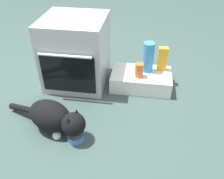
% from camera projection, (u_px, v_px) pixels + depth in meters
% --- Properties ---
extents(ground, '(8.00, 8.00, 0.00)m').
position_uv_depth(ground, '(66.00, 101.00, 2.23)').
color(ground, '#384C47').
extents(oven, '(0.59, 0.62, 0.68)m').
position_uv_depth(oven, '(76.00, 52.00, 2.31)').
color(oven, '#B7BABF').
rests_on(oven, ground).
extents(pantry_cabinet, '(0.59, 0.36, 0.16)m').
position_uv_depth(pantry_cabinet, '(141.00, 80.00, 2.38)').
color(pantry_cabinet, white).
rests_on(pantry_cabinet, ground).
extents(food_bowl, '(0.14, 0.14, 0.08)m').
position_uv_depth(food_bowl, '(76.00, 136.00, 1.82)').
color(food_bowl, '#4C7AB7').
rests_on(food_bowl, ground).
extents(cat, '(0.76, 0.38, 0.27)m').
position_uv_depth(cat, '(54.00, 117.00, 1.84)').
color(cat, black).
rests_on(cat, ground).
extents(water_bottle, '(0.11, 0.11, 0.30)m').
position_uv_depth(water_bottle, '(148.00, 57.00, 2.28)').
color(water_bottle, '#388CD1').
rests_on(water_bottle, pantry_cabinet).
extents(juice_carton, '(0.09, 0.06, 0.24)m').
position_uv_depth(juice_carton, '(162.00, 59.00, 2.32)').
color(juice_carton, orange).
rests_on(juice_carton, pantry_cabinet).
extents(sauce_jar, '(0.08, 0.08, 0.14)m').
position_uv_depth(sauce_jar, '(139.00, 70.00, 2.24)').
color(sauce_jar, '#D16023').
rests_on(sauce_jar, pantry_cabinet).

